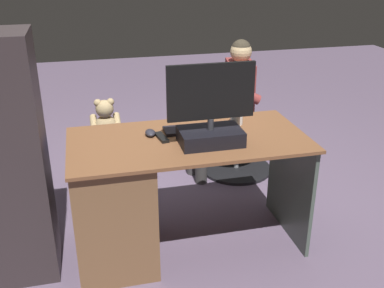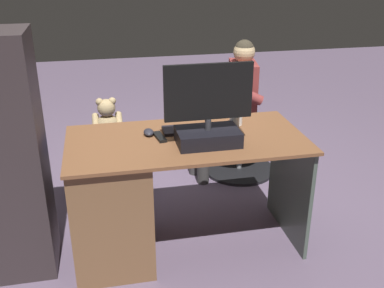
{
  "view_description": "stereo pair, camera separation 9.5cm",
  "coord_description": "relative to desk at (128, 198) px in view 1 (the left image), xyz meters",
  "views": [
    {
      "loc": [
        0.56,
        2.86,
        1.79
      ],
      "look_at": [
        -0.1,
        0.1,
        0.55
      ],
      "focal_mm": 42.64,
      "sensor_mm": 36.0,
      "label": 1
    },
    {
      "loc": [
        0.47,
        2.88,
        1.79
      ],
      "look_at": [
        -0.1,
        0.1,
        0.55
      ],
      "focal_mm": 42.64,
      "sensor_mm": 36.0,
      "label": 2
    }
  ],
  "objects": [
    {
      "name": "equipment_rack",
      "position": [
        0.65,
        0.01,
        0.31
      ],
      "size": [
        0.44,
        0.36,
        1.41
      ],
      "primitive_type": "cube",
      "color": "#332A2C",
      "rests_on": "ground_plane"
    },
    {
      "name": "desk",
      "position": [
        0.0,
        0.0,
        0.0
      ],
      "size": [
        1.41,
        0.7,
        0.74
      ],
      "color": "brown",
      "rests_on": "ground_plane"
    },
    {
      "name": "teddy_bear",
      "position": [
        0.07,
        -0.77,
        0.22
      ],
      "size": [
        0.22,
        0.22,
        0.31
      ],
      "color": "tan",
      "rests_on": "office_chair_teddy"
    },
    {
      "name": "visitor_chair",
      "position": [
        -1.02,
        -0.94,
        -0.13
      ],
      "size": [
        0.6,
        0.6,
        0.48
      ],
      "color": "black",
      "rests_on": "ground_plane"
    },
    {
      "name": "cup",
      "position": [
        -0.73,
        -0.16,
        0.4
      ],
      "size": [
        0.08,
        0.08,
        0.09
      ],
      "primitive_type": "cylinder",
      "color": "white",
      "rests_on": "desk"
    },
    {
      "name": "ground_plane",
      "position": [
        -0.38,
        -0.44,
        -0.39
      ],
      "size": [
        10.0,
        10.0,
        0.0
      ],
      "primitive_type": "plane",
      "color": "#625268"
    },
    {
      "name": "office_chair_teddy",
      "position": [
        0.07,
        -0.76,
        -0.11
      ],
      "size": [
        0.53,
        0.53,
        0.48
      ],
      "color": "black",
      "rests_on": "ground_plane"
    },
    {
      "name": "keyboard",
      "position": [
        -0.47,
        -0.12,
        0.36
      ],
      "size": [
        0.42,
        0.14,
        0.02
      ],
      "primitive_type": "cube",
      "color": "black",
      "rests_on": "desk"
    },
    {
      "name": "monitor",
      "position": [
        -0.48,
        0.1,
        0.5
      ],
      "size": [
        0.5,
        0.23,
        0.47
      ],
      "color": "black",
      "rests_on": "desk"
    },
    {
      "name": "tv_remote",
      "position": [
        -0.22,
        -0.04,
        0.36
      ],
      "size": [
        0.07,
        0.16,
        0.02
      ],
      "primitive_type": "cube",
      "rotation": [
        0.0,
        0.0,
        0.16
      ],
      "color": "black",
      "rests_on": "desk"
    },
    {
      "name": "person",
      "position": [
        -0.93,
        -0.93,
        0.27
      ],
      "size": [
        0.56,
        0.53,
        1.13
      ],
      "color": "brown",
      "rests_on": "ground_plane"
    },
    {
      "name": "computer_mouse",
      "position": [
        -0.17,
        -0.1,
        0.37
      ],
      "size": [
        0.06,
        0.1,
        0.04
      ],
      "primitive_type": "ellipsoid",
      "color": "#282730",
      "rests_on": "desk"
    }
  ]
}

